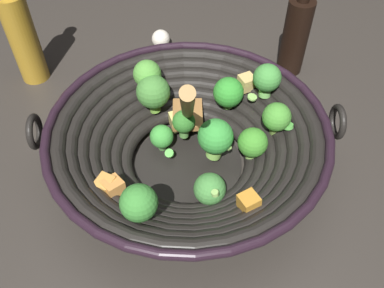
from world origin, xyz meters
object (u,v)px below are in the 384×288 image
Objects in this scene: soy_sauce_bottle at (296,34)px; cooking_oil_bottle at (22,36)px; garlic_bulb at (161,39)px; wok at (189,139)px.

cooking_oil_bottle is at bearing 44.95° from soy_sauce_bottle.
soy_sauce_bottle is at bearing -154.54° from garlic_bulb.
wok reaches higher than soy_sauce_bottle.
cooking_oil_bottle is at bearing 5.58° from wok.
wok is at bearing 142.79° from garlic_bulb.
cooking_oil_bottle is 0.28m from garlic_bulb.
wok is 1.84× the size of cooking_oil_bottle.
cooking_oil_bottle reaches higher than soy_sauce_bottle.
wok reaches higher than cooking_oil_bottle.
garlic_bulb is (-0.11, -0.24, -0.08)m from cooking_oil_bottle.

